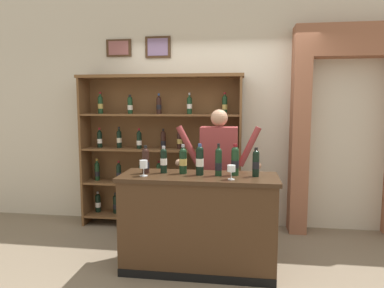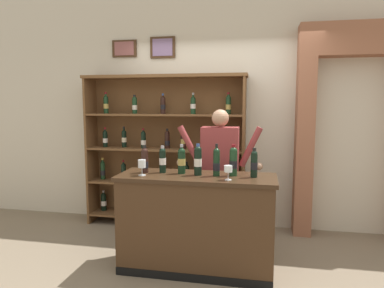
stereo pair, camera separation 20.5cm
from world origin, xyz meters
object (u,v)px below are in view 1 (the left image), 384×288
object	(u,v)px
tasting_bottle_rosso	(164,160)
tasting_bottle_prosecco	(183,160)
wine_glass_spare	(144,165)
tasting_bottle_super_tuscan	(218,162)
tasting_bottle_grappa	(146,160)
tasting_bottle_brunello	(235,160)
tasting_bottle_bianco	(200,160)
tasting_bottle_riserva	(256,162)
shopkeeper	(219,163)
tasting_counter	(198,223)
wine_glass_right	(231,169)
wine_shelf	(161,149)

from	to	relation	value
tasting_bottle_rosso	tasting_bottle_prosecco	bearing A→B (deg)	-0.67
wine_glass_spare	tasting_bottle_super_tuscan	bearing A→B (deg)	9.68
tasting_bottle_grappa	tasting_bottle_super_tuscan	xyz separation A→B (m)	(0.73, -0.02, 0.01)
tasting_bottle_prosecco	tasting_bottle_brunello	distance (m)	0.52
tasting_bottle_bianco	tasting_bottle_rosso	bearing A→B (deg)	172.22
tasting_bottle_prosecco	tasting_bottle_riserva	bearing A→B (deg)	-3.26
shopkeeper	tasting_bottle_brunello	distance (m)	0.58
tasting_bottle_super_tuscan	tasting_counter	bearing A→B (deg)	-176.43
tasting_bottle_rosso	wine_glass_right	world-z (taller)	tasting_bottle_rosso
wine_shelf	tasting_bottle_riserva	xyz separation A→B (m)	(1.21, -1.19, 0.05)
tasting_bottle_brunello	tasting_bottle_prosecco	bearing A→B (deg)	178.64
shopkeeper	tasting_bottle_rosso	size ratio (longest dim) A/B	5.82
shopkeeper	tasting_bottle_bianco	xyz separation A→B (m)	(-0.15, -0.57, 0.13)
tasting_bottle_bianco	wine_shelf	bearing A→B (deg)	119.13
tasting_counter	wine_shelf	bearing A→B (deg)	118.39
tasting_bottle_grappa	tasting_counter	bearing A→B (deg)	-2.98
wine_shelf	tasting_counter	world-z (taller)	wine_shelf
tasting_bottle_grappa	tasting_bottle_rosso	xyz separation A→B (m)	(0.18, 0.04, 0.01)
wine_shelf	tasting_bottle_rosso	size ratio (longest dim) A/B	7.93
tasting_counter	tasting_bottle_super_tuscan	distance (m)	0.65
tasting_bottle_riserva	tasting_bottle_prosecco	bearing A→B (deg)	176.74
tasting_bottle_grappa	tasting_bottle_prosecco	xyz separation A→B (m)	(0.38, 0.04, 0.01)
shopkeeper	tasting_bottle_super_tuscan	world-z (taller)	shopkeeper
tasting_bottle_bianco	shopkeeper	bearing A→B (deg)	75.18
shopkeeper	tasting_bottle_bianco	bearing A→B (deg)	-104.82
wine_shelf	wine_glass_spare	xyz separation A→B (m)	(0.13, -1.32, 0.02)
tasting_bottle_super_tuscan	tasting_bottle_grappa	bearing A→B (deg)	178.76
tasting_bottle_prosecco	tasting_bottle_super_tuscan	xyz separation A→B (m)	(0.36, -0.05, 0.00)
shopkeeper	tasting_bottle_prosecco	size ratio (longest dim) A/B	5.43
shopkeeper	tasting_counter	bearing A→B (deg)	-105.47
tasting_bottle_grappa	wine_glass_spare	distance (m)	0.14
tasting_counter	tasting_bottle_brunello	xyz separation A→B (m)	(0.35, 0.05, 0.63)
tasting_counter	tasting_bottle_prosecco	world-z (taller)	tasting_bottle_prosecco
tasting_bottle_rosso	wine_shelf	bearing A→B (deg)	104.32
tasting_bottle_grappa	tasting_bottle_bianco	distance (m)	0.55
tasting_counter	wine_glass_right	bearing A→B (deg)	-24.71
tasting_counter	tasting_bottle_super_tuscan	xyz separation A→B (m)	(0.19, 0.01, 0.62)
tasting_bottle_riserva	wine_glass_right	xyz separation A→B (m)	(-0.23, -0.17, -0.04)
tasting_bottle_prosecco	wine_glass_right	xyz separation A→B (m)	(0.49, -0.21, -0.04)
tasting_bottle_brunello	tasting_bottle_bianco	bearing A→B (deg)	-173.93
tasting_bottle_prosecco	wine_glass_spare	distance (m)	0.40
wine_shelf	tasting_counter	distance (m)	1.49
tasting_counter	tasting_bottle_grappa	xyz separation A→B (m)	(-0.54, 0.03, 0.61)
wine_shelf	tasting_bottle_grappa	xyz separation A→B (m)	(0.12, -1.18, 0.04)
tasting_bottle_grappa	tasting_bottle_rosso	bearing A→B (deg)	12.51
tasting_counter	tasting_bottle_riserva	world-z (taller)	tasting_bottle_riserva
tasting_bottle_prosecco	wine_glass_right	bearing A→B (deg)	-23.72
tasting_bottle_bianco	tasting_bottle_brunello	world-z (taller)	tasting_bottle_bianco
wine_shelf	tasting_bottle_prosecco	bearing A→B (deg)	-66.80
tasting_bottle_brunello	wine_shelf	bearing A→B (deg)	131.04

